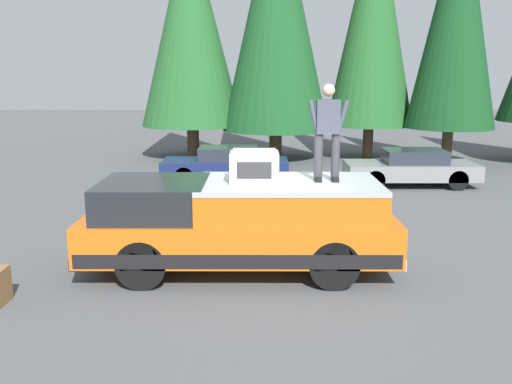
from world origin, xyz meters
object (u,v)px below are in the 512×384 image
(compressor_unit, at_px, (254,166))
(parked_car_navy, at_px, (226,165))
(pickup_truck, at_px, (240,224))
(parked_car_grey, at_px, (411,168))
(person_on_truck_bed, at_px, (328,130))

(compressor_unit, xyz_separation_m, parked_car_navy, (8.35, 0.98, -1.35))
(pickup_truck, relative_size, parked_car_grey, 1.35)
(pickup_truck, height_order, parked_car_grey, pickup_truck)
(compressor_unit, distance_m, person_on_truck_bed, 1.42)
(parked_car_grey, height_order, parked_car_navy, same)
(parked_car_grey, bearing_deg, person_on_truck_bed, 154.35)
(parked_car_grey, bearing_deg, compressor_unit, 147.43)
(person_on_truck_bed, relative_size, parked_car_navy, 0.41)
(compressor_unit, bearing_deg, parked_car_navy, 6.71)
(pickup_truck, distance_m, person_on_truck_bed, 2.28)
(pickup_truck, xyz_separation_m, parked_car_navy, (8.31, 0.72, -0.29))
(parked_car_grey, bearing_deg, pickup_truck, 145.93)
(pickup_truck, bearing_deg, parked_car_navy, 4.93)
(compressor_unit, bearing_deg, person_on_truck_bed, -85.80)
(person_on_truck_bed, distance_m, parked_car_grey, 8.72)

